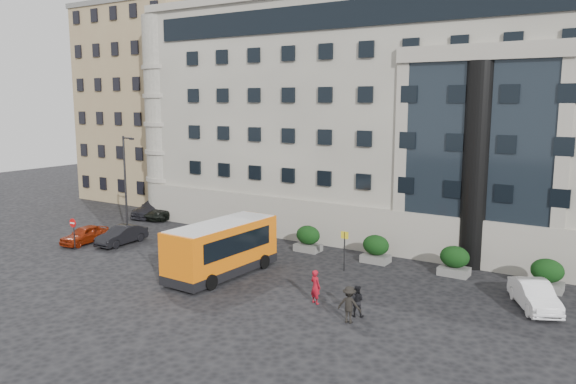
% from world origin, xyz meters
% --- Properties ---
extents(ground, '(120.00, 120.00, 0.00)m').
position_xyz_m(ground, '(0.00, 0.00, 0.00)').
color(ground, black).
rests_on(ground, ground).
extents(civic_building, '(44.00, 24.00, 18.00)m').
position_xyz_m(civic_building, '(6.00, 22.00, 9.00)').
color(civic_building, gray).
rests_on(civic_building, ground).
extents(entrance_column, '(1.80, 1.80, 13.00)m').
position_xyz_m(entrance_column, '(12.00, 10.30, 6.50)').
color(entrance_column, black).
rests_on(entrance_column, ground).
extents(apartment_near, '(14.00, 14.00, 20.00)m').
position_xyz_m(apartment_near, '(-24.00, 20.00, 10.00)').
color(apartment_near, '#987C58').
rests_on(apartment_near, ground).
extents(apartment_far, '(13.00, 13.00, 22.00)m').
position_xyz_m(apartment_far, '(-27.00, 38.00, 11.00)').
color(apartment_far, brown).
rests_on(apartment_far, ground).
extents(hedge_a, '(1.80, 1.26, 1.84)m').
position_xyz_m(hedge_a, '(-4.00, 7.80, 0.93)').
color(hedge_a, '#60605D').
rests_on(hedge_a, ground).
extents(hedge_b, '(1.80, 1.26, 1.84)m').
position_xyz_m(hedge_b, '(1.20, 7.80, 0.93)').
color(hedge_b, '#60605D').
rests_on(hedge_b, ground).
extents(hedge_c, '(1.80, 1.26, 1.84)m').
position_xyz_m(hedge_c, '(6.40, 7.80, 0.93)').
color(hedge_c, '#60605D').
rests_on(hedge_c, ground).
extents(hedge_d, '(1.80, 1.26, 1.84)m').
position_xyz_m(hedge_d, '(11.60, 7.80, 0.93)').
color(hedge_d, '#60605D').
rests_on(hedge_d, ground).
extents(hedge_e, '(1.80, 1.26, 1.84)m').
position_xyz_m(hedge_e, '(16.80, 7.80, 0.93)').
color(hedge_e, '#60605D').
rests_on(hedge_e, ground).
extents(street_lamp, '(1.16, 0.18, 8.00)m').
position_xyz_m(street_lamp, '(-11.94, 3.00, 4.37)').
color(street_lamp, '#262628').
rests_on(street_lamp, ground).
extents(bus_stop_sign, '(0.50, 0.08, 2.52)m').
position_xyz_m(bus_stop_sign, '(5.50, 5.00, 1.73)').
color(bus_stop_sign, '#262628').
rests_on(bus_stop_sign, ground).
extents(no_entry_sign, '(0.64, 0.16, 2.32)m').
position_xyz_m(no_entry_sign, '(-13.00, -1.04, 1.65)').
color(no_entry_sign, '#262628').
rests_on(no_entry_sign, ground).
extents(minibus, '(3.15, 7.90, 3.26)m').
position_xyz_m(minibus, '(-0.44, 0.21, 1.79)').
color(minibus, orange).
rests_on(minibus, ground).
extents(red_truck, '(3.18, 5.64, 2.88)m').
position_xyz_m(red_truck, '(-12.32, 17.28, 1.47)').
color(red_truck, maroon).
rests_on(red_truck, ground).
extents(parked_car_a, '(1.86, 4.00, 1.33)m').
position_xyz_m(parked_car_a, '(-14.04, 0.67, 0.66)').
color(parked_car_a, maroon).
rests_on(parked_car_a, ground).
extents(parked_car_b, '(1.66, 4.24, 1.37)m').
position_xyz_m(parked_car_b, '(-11.50, 1.97, 0.69)').
color(parked_car_b, black).
rests_on(parked_car_b, ground).
extents(parked_car_c, '(2.81, 5.57, 1.55)m').
position_xyz_m(parked_car_c, '(-17.00, 10.72, 0.78)').
color(parked_car_c, black).
rests_on(parked_car_c, ground).
extents(parked_car_d, '(2.79, 5.05, 1.34)m').
position_xyz_m(parked_car_d, '(-15.18, 10.61, 0.67)').
color(parked_car_d, black).
rests_on(parked_car_d, ground).
extents(white_taxi, '(3.36, 4.55, 1.43)m').
position_xyz_m(white_taxi, '(16.70, 4.44, 0.72)').
color(white_taxi, white).
rests_on(white_taxi, ground).
extents(pedestrian_a, '(0.77, 0.63, 1.82)m').
position_xyz_m(pedestrian_a, '(6.84, -0.96, 0.91)').
color(pedestrian_a, maroon).
rests_on(pedestrian_a, ground).
extents(pedestrian_b, '(0.93, 0.82, 1.59)m').
position_xyz_m(pedestrian_b, '(9.45, -1.44, 0.79)').
color(pedestrian_b, black).
rests_on(pedestrian_b, ground).
extents(pedestrian_c, '(1.25, 0.83, 1.81)m').
position_xyz_m(pedestrian_c, '(9.51, -2.35, 0.91)').
color(pedestrian_c, black).
rests_on(pedestrian_c, ground).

